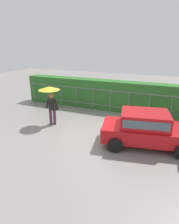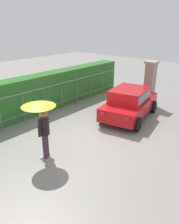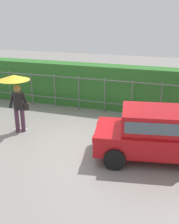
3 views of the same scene
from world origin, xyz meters
name	(u,v)px [view 3 (image 3 of 3)]	position (x,y,z in m)	size (l,w,h in m)	color
ground_plane	(80,144)	(0.00, 0.00, 0.00)	(40.00, 40.00, 0.00)	gray
car	(158,132)	(2.45, -0.09, 0.80)	(3.95, 2.41, 1.48)	#B71116
pedestrian	(16,90)	(-2.44, 0.28, 1.55)	(1.09, 1.09, 2.06)	#47283D
fence_section	(105,94)	(-0.08, 3.15, 0.82)	(11.58, 0.05, 1.50)	#59605B
hedge_row	(109,87)	(-0.08, 3.87, 0.95)	(12.53, 0.90, 1.90)	#2D6B28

